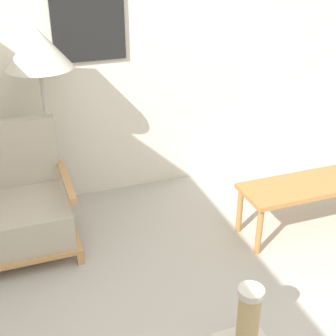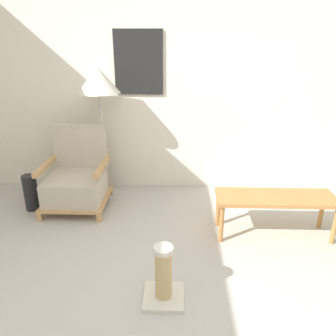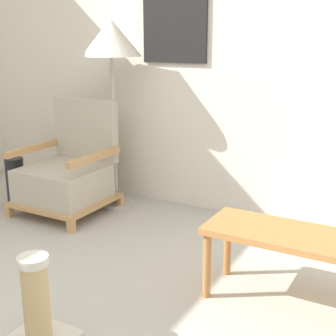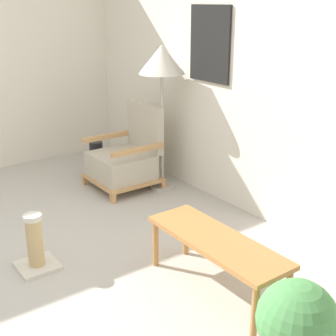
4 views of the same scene
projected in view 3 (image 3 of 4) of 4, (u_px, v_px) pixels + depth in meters
wall_back at (220, 42)px, 3.56m from camera, size 8.00×0.09×2.70m
armchair at (68, 174)px, 3.81m from camera, size 0.69×0.68×0.90m
floor_lamp at (111, 45)px, 3.67m from camera, size 0.48×0.48×1.53m
coffee_table at (313, 246)px, 2.38m from camera, size 1.12×0.38×0.41m
vase at (15, 181)px, 3.98m from camera, size 0.15×0.15×0.41m
scratching_post at (36, 310)px, 2.14m from camera, size 0.30×0.30×0.45m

